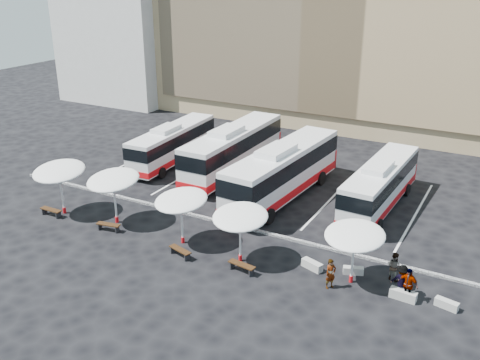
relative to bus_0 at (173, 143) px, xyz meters
The scene contains 25 objects.
ground 12.43m from the bus_0, 45.09° to the right, with size 120.00×120.00×0.00m, color black.
apartment_block 28.24m from the bus_0, 135.04° to the left, with size 14.00×14.00×18.00m, color silver.
curb_divider 12.07m from the bus_0, 43.39° to the right, with size 34.00×0.25×0.15m, color black.
bay_lines 8.89m from the bus_0, ahead, with size 24.15×12.00×0.01m.
bus_0 is the anchor object (origin of this frame).
bus_1 5.75m from the bus_0, ahead, with size 2.97×12.66×4.02m.
bus_2 11.66m from the bus_0, 11.76° to the right, with size 3.74×13.23×4.15m.
bus_3 18.12m from the bus_0, ahead, with size 2.91×11.16×3.52m.
sunshade_0 12.16m from the bus_0, 93.05° to the right, with size 4.07×4.11×3.62m.
sunshade_1 12.04m from the bus_0, 73.02° to the right, with size 3.74×3.78×3.56m.
sunshade_2 14.76m from the bus_0, 52.59° to the right, with size 3.95×3.98×3.35m.
sunshade_3 17.73m from the bus_0, 42.30° to the right, with size 3.45×3.49×3.30m.
sunshade_4 22.33m from the bus_0, 29.61° to the right, with size 3.51×3.54×3.31m.
wood_bench_0 12.95m from the bus_0, 94.79° to the right, with size 1.64×0.44×0.50m.
wood_bench_1 13.30m from the bus_0, 73.08° to the right, with size 1.64×0.70×0.49m.
wood_bench_2 16.46m from the bus_0, 53.43° to the right, with size 1.64×0.84×0.49m.
wood_bench_3 18.93m from the bus_0, 43.27° to the right, with size 1.68×0.66×0.50m.
conc_bench_0 20.23m from the bus_0, 32.24° to the right, with size 1.26×0.42×0.47m, color #989892.
conc_bench_1 21.82m from the bus_0, 27.82° to the right, with size 1.11×0.37×0.42m, color #989892.
conc_bench_2 24.98m from the bus_0, 26.96° to the right, with size 1.34×0.45×0.50m, color #989892.
conc_bench_3 26.73m from the bus_0, 24.41° to the right, with size 1.15×0.38×0.43m, color #989892.
passenger_0 22.18m from the bus_0, 33.05° to the right, with size 0.61×0.40×1.68m, color black.
passenger_1 23.42m from the bus_0, 24.46° to the right, with size 0.79×0.62×1.63m, color black.
passenger_2 25.08m from the bus_0, 26.80° to the right, with size 1.07×0.45×1.83m, color black.
passenger_3 24.63m from the bus_0, 26.54° to the right, with size 1.12×0.65×1.74m, color black.
Camera 1 is at (17.30, -26.84, 15.81)m, focal length 40.00 mm.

